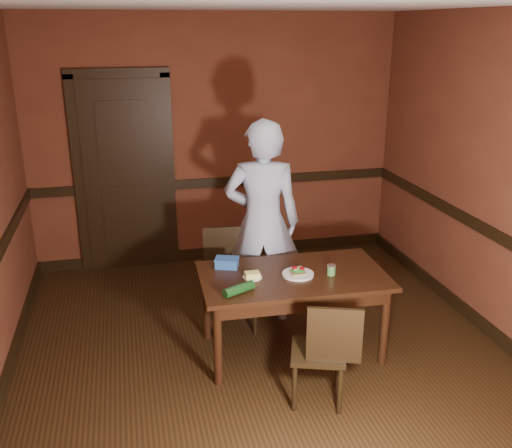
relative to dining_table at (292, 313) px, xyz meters
name	(u,v)px	position (x,y,z in m)	size (l,w,h in m)	color
floor	(266,361)	(-0.24, -0.10, -0.35)	(4.00, 4.50, 0.01)	black
ceiling	(268,2)	(-0.24, -0.10, 2.35)	(4.00, 4.50, 0.01)	silver
wall_back	(216,142)	(-0.24, 2.15, 1.00)	(4.00, 0.02, 2.70)	brown
wall_front	(418,376)	(-0.24, -2.35, 1.00)	(4.00, 0.02, 2.70)	brown
wall_right	(508,184)	(1.76, -0.10, 1.00)	(0.02, 4.50, 2.70)	brown
dado_back	(217,182)	(-0.24, 2.13, 0.55)	(4.00, 0.03, 0.10)	black
dado_right	(498,237)	(1.74, -0.10, 0.55)	(0.03, 4.50, 0.10)	black
baseboard_back	(219,252)	(-0.24, 2.13, -0.29)	(4.00, 0.03, 0.12)	black
baseboard_left	(2,388)	(-2.23, -0.10, -0.29)	(0.03, 4.50, 0.12)	black
baseboard_right	(485,326)	(1.74, -0.10, -0.29)	(0.03, 4.50, 0.12)	black
door	(125,171)	(-1.24, 2.11, 0.75)	(1.05, 0.07, 2.20)	black
dining_table	(292,313)	(0.00, 0.00, 0.00)	(1.48, 0.83, 0.69)	black
chair_far	(232,281)	(-0.39, 0.52, 0.10)	(0.41, 0.41, 0.88)	black
chair_near	(318,350)	(-0.01, -0.66, 0.05)	(0.37, 0.37, 0.80)	black
person	(262,222)	(-0.09, 0.65, 0.57)	(0.67, 0.44, 1.83)	#A9BDDB
sandwich_plate	(298,273)	(0.03, -0.03, 0.36)	(0.25, 0.25, 0.06)	white
sauce_jar	(331,270)	(0.29, -0.08, 0.39)	(0.07, 0.07, 0.08)	#4B8A3D
cheese_saucer	(252,276)	(-0.33, 0.01, 0.37)	(0.15, 0.15, 0.05)	white
food_tub	(227,263)	(-0.49, 0.25, 0.39)	(0.22, 0.19, 0.08)	#2D62B7
wrapped_veg	(239,289)	(-0.49, -0.24, 0.38)	(0.07, 0.07, 0.25)	#133914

